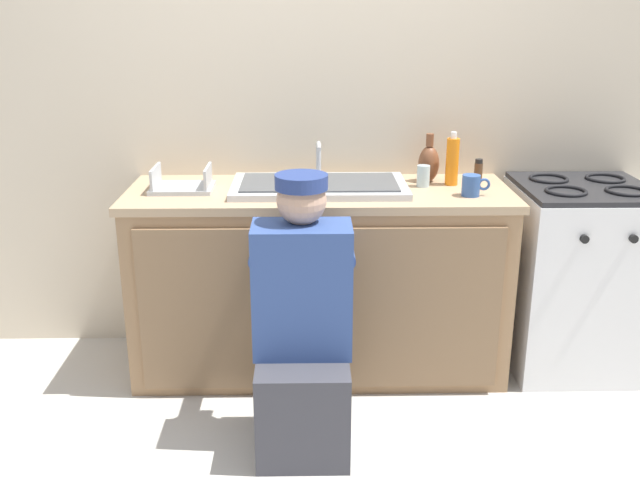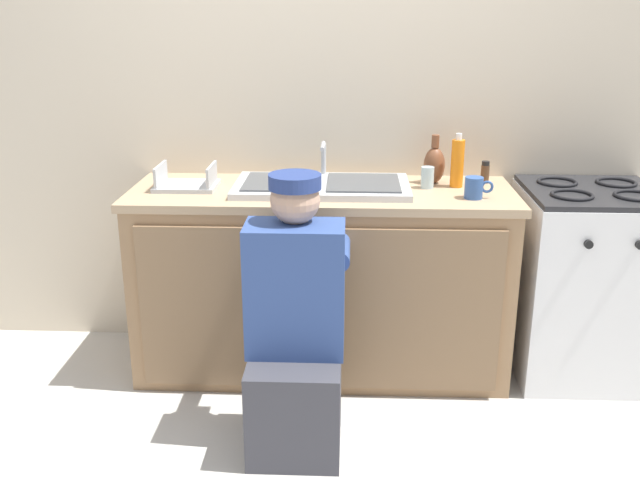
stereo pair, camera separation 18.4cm
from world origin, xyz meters
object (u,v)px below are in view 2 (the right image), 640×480
at_px(stove_range, 583,282).
at_px(soap_bottle_orange, 457,163).
at_px(coffee_mug, 474,188).
at_px(water_glass, 427,177).
at_px(sink_double_basin, 322,185).
at_px(vase_decorative, 434,164).
at_px(plumber_person, 295,338).
at_px(spice_bottle_pepper, 485,172).
at_px(dish_rack_tray, 187,183).

bearing_deg(stove_range, soap_bottle_orange, 172.52).
distance_m(stove_range, coffee_mug, 0.75).
distance_m(stove_range, water_glass, 0.90).
height_order(sink_double_basin, vase_decorative, vase_decorative).
relative_size(stove_range, coffee_mug, 7.30).
bearing_deg(coffee_mug, soap_bottle_orange, 103.52).
bearing_deg(plumber_person, stove_range, 26.55).
relative_size(plumber_person, spice_bottle_pepper, 10.52).
distance_m(sink_double_basin, water_glass, 0.49).
xyz_separation_m(sink_double_basin, coffee_mug, (0.67, -0.13, 0.03)).
relative_size(water_glass, vase_decorative, 0.43).
bearing_deg(sink_double_basin, vase_decorative, 15.67).
height_order(stove_range, water_glass, water_glass).
bearing_deg(coffee_mug, plumber_person, -144.77).
bearing_deg(coffee_mug, spice_bottle_pepper, 71.56).
distance_m(stove_range, dish_rack_tray, 1.92).
distance_m(vase_decorative, dish_rack_tray, 1.17).
bearing_deg(spice_bottle_pepper, sink_double_basin, -168.32).
relative_size(vase_decorative, dish_rack_tray, 0.82).
relative_size(sink_double_basin, plumber_person, 0.72).
bearing_deg(vase_decorative, coffee_mug, -61.89).
relative_size(soap_bottle_orange, coffee_mug, 1.98).
bearing_deg(sink_double_basin, water_glass, 5.41).
height_order(water_glass, vase_decorative, vase_decorative).
bearing_deg(plumber_person, coffee_mug, 35.23).
bearing_deg(coffee_mug, stove_range, 12.64).
xyz_separation_m(soap_bottle_orange, coffee_mug, (0.05, -0.21, -0.07)).
relative_size(stove_range, soap_bottle_orange, 3.68).
height_order(soap_bottle_orange, spice_bottle_pepper, soap_bottle_orange).
relative_size(coffee_mug, dish_rack_tray, 0.45).
xyz_separation_m(water_glass, vase_decorative, (0.04, 0.10, 0.04)).
height_order(dish_rack_tray, spice_bottle_pepper, dish_rack_tray).
distance_m(sink_double_basin, stove_range, 1.32).
xyz_separation_m(stove_range, dish_rack_tray, (-1.86, -0.00, 0.46)).
bearing_deg(dish_rack_tray, plumber_person, -49.96).
bearing_deg(soap_bottle_orange, spice_bottle_pepper, 29.04).
bearing_deg(coffee_mug, sink_double_basin, 169.20).
xyz_separation_m(sink_double_basin, plumber_person, (-0.08, -0.66, -0.45)).
bearing_deg(dish_rack_tray, spice_bottle_pepper, 6.64).
xyz_separation_m(soap_bottle_orange, dish_rack_tray, (-1.25, -0.08, -0.09)).
relative_size(vase_decorative, coffee_mug, 1.83).
relative_size(sink_double_basin, soap_bottle_orange, 3.20).
bearing_deg(vase_decorative, stove_range, -11.90).
relative_size(soap_bottle_orange, dish_rack_tray, 0.89).
distance_m(plumber_person, vase_decorative, 1.13).
distance_m(sink_double_basin, dish_rack_tray, 0.63).
relative_size(coffee_mug, spice_bottle_pepper, 1.20).
relative_size(vase_decorative, spice_bottle_pepper, 2.19).
relative_size(stove_range, water_glass, 9.20).
bearing_deg(soap_bottle_orange, coffee_mug, -76.48).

